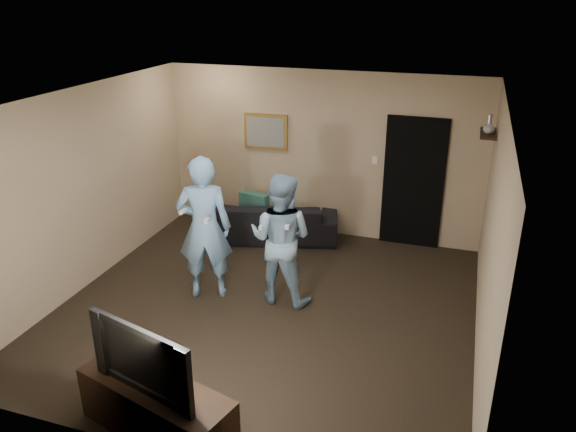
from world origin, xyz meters
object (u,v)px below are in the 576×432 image
(tv_console, at_px, (157,410))
(wii_player_left, at_px, (204,228))
(television, at_px, (151,354))
(wii_player_right, at_px, (281,239))
(sofa, at_px, (271,220))

(tv_console, height_order, wii_player_left, wii_player_left)
(wii_player_left, bearing_deg, tv_console, -74.57)
(television, height_order, wii_player_right, wii_player_right)
(wii_player_right, bearing_deg, sofa, 113.53)
(tv_console, relative_size, wii_player_right, 0.89)
(sofa, xyz_separation_m, wii_player_left, (-0.19, -1.92, 0.63))
(sofa, height_order, television, television)
(tv_console, bearing_deg, television, 0.00)
(television, xyz_separation_m, wii_player_right, (0.29, 2.57, 0.00))
(tv_console, distance_m, wii_player_right, 2.65)
(sofa, bearing_deg, wii_player_right, 98.69)
(wii_player_left, bearing_deg, sofa, 84.27)
(sofa, distance_m, television, 4.37)
(tv_console, bearing_deg, wii_player_left, 121.04)
(wii_player_left, bearing_deg, television, -74.57)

